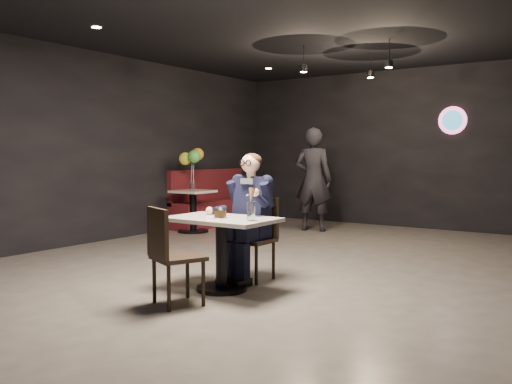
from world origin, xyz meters
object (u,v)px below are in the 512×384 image
Objects in this scene: seated_man at (252,215)px; booth_bench at (215,197)px; sundae_glass at (251,211)px; chair_far at (252,239)px; chair_near at (178,255)px; side_table at (193,210)px; main_table at (222,254)px; passerby at (313,179)px; balloon_vase at (193,186)px.

booth_bench is (-3.28, 3.44, -0.17)m from seated_man.
chair_far is at bearing 123.91° from sundae_glass.
booth_bench reaches higher than chair_far.
chair_near is at bearing -54.71° from booth_bench.
side_table is at bearing 140.72° from chair_far.
booth_bench is 1.06m from side_table.
side_table is (-2.98, 2.99, 0.02)m from main_table.
booth_bench is at bearing 132.41° from sundae_glass.
chair_near is 4.70m from side_table.
booth_bench is (-3.67, 4.02, -0.30)m from sundae_glass.
sundae_glass is (0.39, -0.58, 0.38)m from chair_far.
main_table is at bearing -90.00° from chair_far.
passerby reaches higher than seated_man.
sundae_glass reaches higher than balloon_vase.
passerby is at bearing 108.79° from chair_far.
main_table is 7.94× the size of balloon_vase.
balloon_vase is 0.07× the size of passerby.
seated_man is at bearing -39.28° from balloon_vase.
seated_man is 1.83× the size of side_table.
passerby is (-1.30, 5.01, 0.48)m from chair_near.
chair_far is 1.20m from chair_near.
chair_near is at bearing -90.00° from seated_man.
sundae_glass reaches higher than chair_far.
seated_man is 10.40× the size of balloon_vase.
chair_near is at bearing -50.65° from balloon_vase.
balloon_vase is at bearing 0.00° from side_table.
passerby is (-1.30, 4.36, 0.56)m from main_table.
passerby is at bearing 111.02° from sundae_glass.
passerby is at bearing 127.81° from chair_near.
balloon_vase is (-2.98, 3.64, 0.36)m from chair_near.
seated_man reaches higher than main_table.
balloon_vase is at bearing 134.93° from main_table.
chair_near is 0.82m from sundae_glass.
passerby is (1.68, 1.37, 0.12)m from balloon_vase.
main_table is at bearing -50.56° from booth_bench.
sundae_glass is at bearing 99.84° from passerby.
side_table is 0.42× the size of passerby.
main_table is at bearing 175.24° from sundae_glass.
chair_near reaches higher than main_table.
main_table is 0.65m from chair_near.
main_table is 4.22m from side_table.
seated_man is 4.76m from booth_bench.
chair_near reaches higher than balloon_vase.
seated_man is at bearing 90.00° from main_table.
seated_man is (0.00, 1.20, 0.26)m from chair_near.
chair_far and chair_near have the same top height.
balloon_vase is 2.18m from passerby.
chair_far is 1.00× the size of chair_near.
main_table is 0.59× the size of passerby.
passerby reaches higher than main_table.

